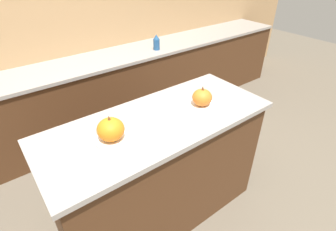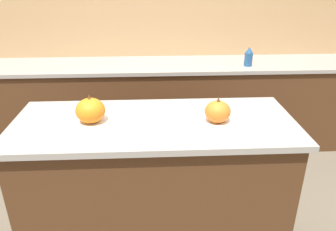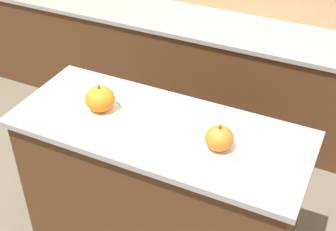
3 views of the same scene
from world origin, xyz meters
TOP-DOWN VIEW (x-y plane):
  - wall_back at (0.00, 1.78)m, footprint 8.00×0.06m
  - kitchen_island at (0.00, 0.00)m, footprint 1.62×0.67m
  - back_counter at (0.00, 1.45)m, footprint 6.00×0.60m
  - pumpkin_cake_left at (-0.35, -0.01)m, footprint 0.20×0.20m
  - pumpkin_cake_right at (0.35, -0.04)m, footprint 0.23×0.23m
  - bottle_tall at (0.92, 1.33)m, footprint 0.08×0.08m

SIDE VIEW (x-z plane):
  - back_counter at x=0.00m, z-range 0.00..0.89m
  - kitchen_island at x=0.00m, z-range 0.00..0.96m
  - bottle_tall at x=0.92m, z-range 0.88..1.07m
  - pumpkin_cake_right at x=0.35m, z-range 0.94..1.10m
  - pumpkin_cake_left at x=-0.35m, z-range 0.94..1.12m
  - wall_back at x=0.00m, z-range 0.00..2.50m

